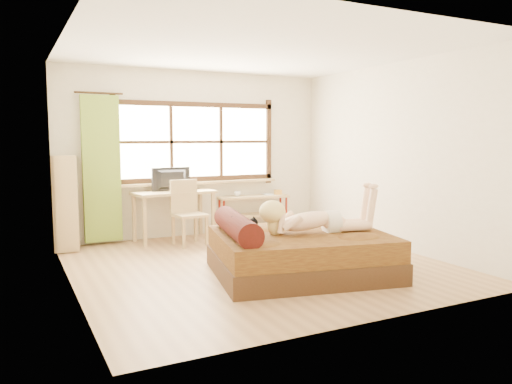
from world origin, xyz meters
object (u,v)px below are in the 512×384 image
bed (297,252)px  chair (187,209)px  woman (315,207)px  kitten (243,226)px  bookshelf (66,202)px  pipe_shelf (254,205)px  desk (174,198)px

bed → chair: bearing=117.1°
woman → kitten: woman is taller
kitten → bookshelf: size_ratio=0.22×
chair → pipe_shelf: (1.38, 0.48, -0.09)m
woman → bookshelf: (-2.48, 2.72, -0.11)m
desk → woman: bearing=-77.7°
kitten → pipe_shelf: size_ratio=0.24×
desk → chair: bearing=-82.3°
bed → desk: 2.71m
desk → chair: (0.09, -0.36, -0.13)m
bed → woman: woman is taller
bookshelf → chair: bearing=-6.8°
kitten → bookshelf: bearing=133.9°
kitten → pipe_shelf: kitten is taller
kitten → desk: size_ratio=0.23×
woman → desk: bearing=120.5°
desk → pipe_shelf: size_ratio=1.03×
kitten → chair: (0.07, 2.13, -0.07)m
chair → kitten: bearing=-98.1°
bed → kitten: bed is taller
kitten → desk: (-0.02, 2.49, 0.06)m
woman → kitten: bearing=-178.0°
kitten → pipe_shelf: bearing=72.9°
chair → bookshelf: 1.74m
woman → pipe_shelf: (0.57, 2.76, -0.34)m
woman → pipe_shelf: bearing=90.1°
desk → bookshelf: size_ratio=0.96×
kitten → pipe_shelf: 2.99m
bed → desk: size_ratio=1.75×
chair → bookshelf: size_ratio=0.72×
bed → woman: (0.20, -0.06, 0.53)m
desk → chair: chair is taller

